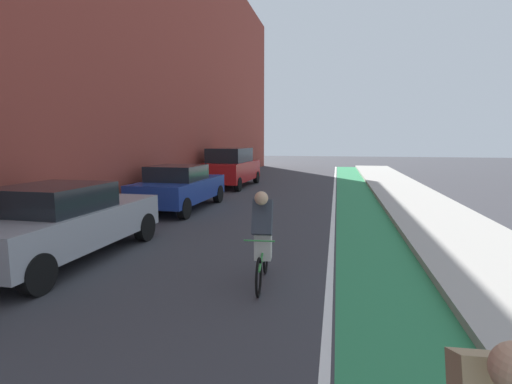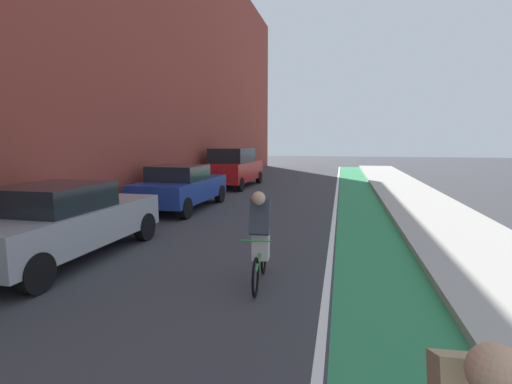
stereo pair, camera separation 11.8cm
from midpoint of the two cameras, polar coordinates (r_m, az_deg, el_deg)
ground_plane at (r=12.99m, az=0.93°, el=-2.88°), size 91.47×91.47×0.00m
bike_lane_paint at (r=14.75m, az=14.72°, el=-1.85°), size 1.60×41.58×0.00m
lane_divider_stripe at (r=14.73m, az=11.22°, el=-1.76°), size 0.12×41.58×0.00m
sidewalk_right at (r=15.01m, az=22.98°, el=-1.79°), size 2.71×41.58×0.14m
building_facade_left at (r=17.11m, az=-18.33°, el=20.20°), size 4.15×41.58×12.40m
parked_sedan_silver at (r=8.58m, az=-27.15°, el=-3.89°), size 1.97×4.45×1.53m
parked_sedan_blue at (r=13.58m, az=-11.50°, el=0.78°), size 1.96×4.38×1.53m
parked_suv_red at (r=19.84m, az=-3.87°, el=3.73°), size 2.11×4.76×1.98m
cyclist_mid at (r=6.38m, az=0.44°, el=-6.64°), size 0.48×1.66×1.58m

